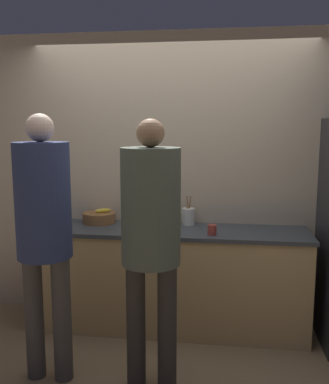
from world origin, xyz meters
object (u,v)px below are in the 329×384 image
at_px(person_center, 151,228).
at_px(cup_red, 212,230).
at_px(utensil_crock, 188,216).
at_px(bottle_clear, 43,220).
at_px(cup_blue, 49,218).
at_px(person_left, 44,223).
at_px(fruit_bowl, 99,217).
at_px(bottle_green, 172,219).

distance_m(person_center, cup_red, 0.84).
relative_size(utensil_crock, bottle_clear, 1.41).
bearing_deg(person_center, cup_blue, 139.44).
height_order(person_center, cup_blue, person_center).
bearing_deg(person_left, cup_red, 33.45).
bearing_deg(utensil_crock, person_left, -129.64).
distance_m(person_center, utensil_crock, 1.09).
relative_size(person_left, fruit_bowl, 6.20).
distance_m(fruit_bowl, cup_blue, 0.46).
height_order(person_center, cup_red, person_center).
bearing_deg(person_left, bottle_green, 51.01).
distance_m(fruit_bowl, bottle_clear, 0.51).
bearing_deg(bottle_clear, bottle_green, 9.86).
bearing_deg(cup_blue, person_left, -68.63).
bearing_deg(cup_red, bottle_clear, 179.50).
distance_m(person_left, cup_blue, 1.04).
xyz_separation_m(fruit_bowl, utensil_crock, (0.82, 0.04, 0.03)).
bearing_deg(cup_blue, bottle_green, -0.91).
xyz_separation_m(person_center, cup_red, (0.38, 0.72, -0.18)).
relative_size(person_left, cup_red, 22.17).
relative_size(utensil_crock, bottle_green, 1.29).
bearing_deg(bottle_clear, cup_blue, 99.27).
relative_size(bottle_clear, cup_blue, 2.13).
bearing_deg(cup_red, utensil_crock, 123.05).
relative_size(bottle_green, cup_red, 2.40).
xyz_separation_m(person_left, utensil_crock, (0.89, 1.07, -0.15)).
xyz_separation_m(person_left, cup_red, (1.11, 0.73, -0.19)).
bearing_deg(cup_blue, cup_red, -8.49).
bearing_deg(fruit_bowl, bottle_clear, -145.26).
xyz_separation_m(utensil_crock, bottle_green, (-0.13, -0.14, 0.00)).
bearing_deg(person_left, fruit_bowl, 85.86).
height_order(fruit_bowl, bottle_green, bottle_green).
distance_m(utensil_crock, bottle_clear, 1.27).
bearing_deg(fruit_bowl, bottle_green, -8.03).
xyz_separation_m(fruit_bowl, cup_blue, (-0.45, -0.08, -0.01)).
height_order(person_left, utensil_crock, person_left).
height_order(person_center, bottle_green, person_center).
height_order(person_left, fruit_bowl, person_left).
relative_size(person_center, bottle_green, 9.06).
bearing_deg(bottle_clear, person_center, -34.53).
height_order(bottle_clear, bottle_green, bottle_green).
relative_size(person_left, person_center, 1.02).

